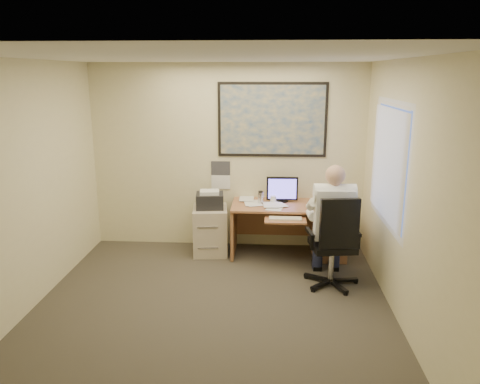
# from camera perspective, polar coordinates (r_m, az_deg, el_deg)

# --- Properties ---
(room_shell) EXTENTS (4.00, 4.50, 2.70)m
(room_shell) POSITION_cam_1_polar(r_m,az_deg,el_deg) (4.70, -4.00, -0.54)
(room_shell) COLOR #3B372E
(room_shell) RESTS_ON ground
(desk) EXTENTS (1.60, 0.97, 1.11)m
(desk) POSITION_cam_1_polar(r_m,az_deg,el_deg) (6.77, 8.70, -4.03)
(desk) COLOR #AE724A
(desk) RESTS_ON ground
(world_map) EXTENTS (1.56, 0.03, 1.06)m
(world_map) POSITION_cam_1_polar(r_m,az_deg,el_deg) (6.76, 3.96, 8.76)
(world_map) COLOR #1E4C93
(world_map) RESTS_ON room_shell
(wall_calendar) EXTENTS (0.28, 0.01, 0.42)m
(wall_calendar) POSITION_cam_1_polar(r_m,az_deg,el_deg) (6.93, -2.37, 2.06)
(wall_calendar) COLOR white
(wall_calendar) RESTS_ON room_shell
(window_blinds) EXTENTS (0.06, 1.40, 1.30)m
(window_blinds) POSITION_cam_1_polar(r_m,az_deg,el_deg) (5.56, 17.70, 3.26)
(window_blinds) COLOR silver
(window_blinds) RESTS_ON room_shell
(filing_cabinet) EXTENTS (0.54, 0.63, 0.94)m
(filing_cabinet) POSITION_cam_1_polar(r_m,az_deg,el_deg) (6.80, -3.65, -4.15)
(filing_cabinet) COLOR beige
(filing_cabinet) RESTS_ON ground
(office_chair) EXTENTS (0.79, 0.79, 1.17)m
(office_chair) POSITION_cam_1_polar(r_m,az_deg,el_deg) (5.86, 11.08, -8.14)
(office_chair) COLOR black
(office_chair) RESTS_ON ground
(person) EXTENTS (0.65, 0.92, 1.50)m
(person) POSITION_cam_1_polar(r_m,az_deg,el_deg) (5.80, 11.25, -4.08)
(person) COLOR white
(person) RESTS_ON office_chair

